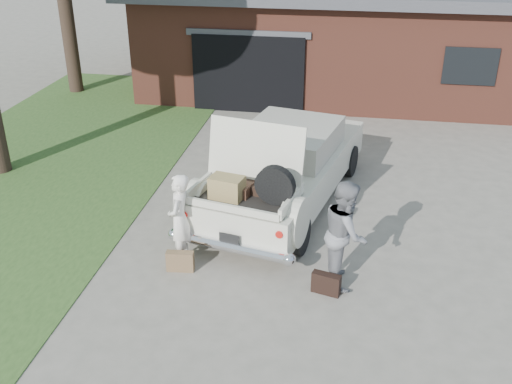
# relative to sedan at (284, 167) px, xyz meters

# --- Properties ---
(ground) EXTENTS (90.00, 90.00, 0.00)m
(ground) POSITION_rel_sedan_xyz_m (-0.25, -2.43, -0.79)
(ground) COLOR gray
(ground) RESTS_ON ground
(grass_strip) EXTENTS (6.00, 16.00, 0.02)m
(grass_strip) POSITION_rel_sedan_xyz_m (-5.75, 0.57, -0.78)
(grass_strip) COLOR #2D4C1E
(grass_strip) RESTS_ON ground
(house) EXTENTS (12.80, 7.80, 3.30)m
(house) POSITION_rel_sedan_xyz_m (0.73, 9.04, 0.88)
(house) COLOR brown
(house) RESTS_ON ground
(sedan) EXTENTS (3.17, 5.69, 2.22)m
(sedan) POSITION_rel_sedan_xyz_m (0.00, 0.00, 0.00)
(sedan) COLOR beige
(sedan) RESTS_ON ground
(woman_left) EXTENTS (0.40, 0.59, 1.60)m
(woman_left) POSITION_rel_sedan_xyz_m (-1.45, -2.45, 0.01)
(woman_left) COLOR white
(woman_left) RESTS_ON ground
(woman_right) EXTENTS (0.76, 0.93, 1.78)m
(woman_right) POSITION_rel_sedan_xyz_m (1.32, -2.61, 0.10)
(woman_right) COLOR gray
(woman_right) RESTS_ON ground
(suitcase_left) EXTENTS (0.47, 0.19, 0.36)m
(suitcase_left) POSITION_rel_sedan_xyz_m (-1.37, -2.79, -0.61)
(suitcase_left) COLOR brown
(suitcase_left) RESTS_ON ground
(suitcase_right) EXTENTS (0.48, 0.26, 0.35)m
(suitcase_right) POSITION_rel_sedan_xyz_m (1.08, -3.02, -0.61)
(suitcase_right) COLOR black
(suitcase_right) RESTS_ON ground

